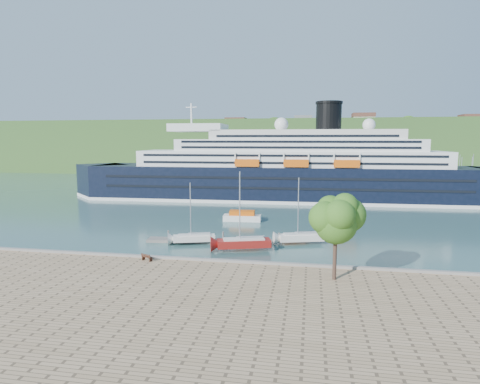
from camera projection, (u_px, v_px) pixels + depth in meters
name	position (u px, v px, depth m)	size (l,w,h in m)	color
ground	(191.00, 267.00, 48.52)	(400.00, 400.00, 0.00)	#315755
far_hillside	(282.00, 147.00, 188.50)	(400.00, 50.00, 24.00)	#2C5220
quay_coping	(191.00, 259.00, 48.18)	(220.00, 0.50, 0.30)	slate
cruise_ship	(281.00, 152.00, 101.40)	(110.21, 16.05, 24.75)	black
park_bench	(147.00, 257.00, 47.85)	(1.47, 0.60, 0.94)	#462314
promenade_tree	(336.00, 233.00, 40.91)	(5.90, 5.90, 9.77)	#2F6019
floating_pontoon	(209.00, 241.00, 60.45)	(18.85, 2.30, 0.42)	gray
sailboat_white_near	(194.00, 215.00, 58.85)	(6.78, 1.88, 8.76)	silver
sailboat_red	(244.00, 213.00, 55.13)	(8.19, 2.27, 10.58)	maroon
sailboat_white_far	(302.00, 213.00, 58.91)	(7.31, 2.03, 9.44)	silver
tender_launch	(242.00, 216.00, 76.23)	(7.18, 2.46, 1.98)	#DD570D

